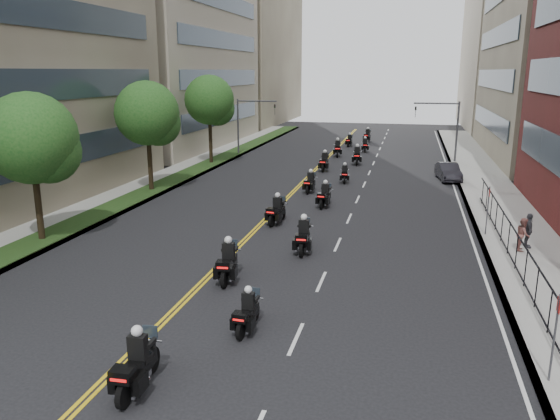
% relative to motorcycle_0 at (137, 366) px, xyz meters
% --- Properties ---
extents(ground, '(160.00, 160.00, 0.00)m').
position_rel_motorcycle_0_xyz_m(ground, '(0.31, -1.19, -0.72)').
color(ground, black).
rests_on(ground, ground).
extents(sidewalk_right, '(4.00, 90.00, 0.15)m').
position_rel_motorcycle_0_xyz_m(sidewalk_right, '(12.31, 23.81, -0.64)').
color(sidewalk_right, gray).
rests_on(sidewalk_right, ground).
extents(sidewalk_left, '(4.00, 90.00, 0.15)m').
position_rel_motorcycle_0_xyz_m(sidewalk_left, '(-11.69, 23.81, -0.64)').
color(sidewalk_left, gray).
rests_on(sidewalk_left, ground).
extents(grass_strip, '(2.00, 90.00, 0.04)m').
position_rel_motorcycle_0_xyz_m(grass_strip, '(-10.89, 23.81, -0.55)').
color(grass_strip, '#183914').
rests_on(grass_strip, sidewalk_left).
extents(building_right_far, '(15.00, 28.00, 26.00)m').
position_rel_motorcycle_0_xyz_m(building_right_far, '(21.81, 76.81, 12.28)').
color(building_right_far, '#A79E86').
rests_on(building_right_far, ground).
extents(building_left_far, '(16.00, 28.00, 26.00)m').
position_rel_motorcycle_0_xyz_m(building_left_far, '(-21.69, 76.81, 12.28)').
color(building_left_far, '#776A57').
rests_on(building_left_far, ground).
extents(iron_fence, '(0.05, 28.00, 1.50)m').
position_rel_motorcycle_0_xyz_m(iron_fence, '(11.31, 10.81, 0.18)').
color(iron_fence, black).
rests_on(iron_fence, sidewalk_right).
extents(street_trees, '(4.40, 38.40, 7.98)m').
position_rel_motorcycle_0_xyz_m(street_trees, '(-10.74, 17.42, 4.41)').
color(street_trees, '#2F2415').
rests_on(street_trees, ground).
extents(traffic_signal_right, '(4.09, 0.20, 5.60)m').
position_rel_motorcycle_0_xyz_m(traffic_signal_right, '(9.85, 40.81, 2.98)').
color(traffic_signal_right, '#3F3F44').
rests_on(traffic_signal_right, ground).
extents(traffic_signal_left, '(4.09, 0.20, 5.60)m').
position_rel_motorcycle_0_xyz_m(traffic_signal_left, '(-9.23, 40.81, 2.98)').
color(traffic_signal_left, '#3F3F44').
rests_on(traffic_signal_left, ground).
extents(motorcycle_0, '(0.59, 2.47, 1.82)m').
position_rel_motorcycle_0_xyz_m(motorcycle_0, '(0.00, 0.00, 0.00)').
color(motorcycle_0, black).
rests_on(motorcycle_0, ground).
extents(motorcycle_1, '(0.49, 2.06, 1.52)m').
position_rel_motorcycle_0_xyz_m(motorcycle_1, '(1.84, 4.01, -0.12)').
color(motorcycle_1, black).
rests_on(motorcycle_1, ground).
extents(motorcycle_2, '(0.73, 2.49, 1.84)m').
position_rel_motorcycle_0_xyz_m(motorcycle_2, '(-0.20, 8.07, 0.01)').
color(motorcycle_2, black).
rests_on(motorcycle_2, ground).
extents(motorcycle_3, '(0.66, 2.46, 1.82)m').
position_rel_motorcycle_0_xyz_m(motorcycle_3, '(2.08, 12.31, -0.00)').
color(motorcycle_3, black).
rests_on(motorcycle_3, ground).
extents(motorcycle_4, '(0.71, 2.36, 1.74)m').
position_rel_motorcycle_0_xyz_m(motorcycle_4, '(-0.32, 16.82, -0.03)').
color(motorcycle_4, black).
rests_on(motorcycle_4, ground).
extents(motorcycle_5, '(0.64, 2.29, 1.69)m').
position_rel_motorcycle_0_xyz_m(motorcycle_5, '(1.68, 21.32, -0.05)').
color(motorcycle_5, black).
rests_on(motorcycle_5, ground).
extents(motorcycle_6, '(0.56, 2.22, 1.63)m').
position_rel_motorcycle_0_xyz_m(motorcycle_6, '(0.03, 25.25, -0.07)').
color(motorcycle_6, black).
rests_on(motorcycle_6, ground).
extents(motorcycle_7, '(0.59, 2.07, 1.53)m').
position_rel_motorcycle_0_xyz_m(motorcycle_7, '(1.97, 29.28, -0.11)').
color(motorcycle_7, black).
rests_on(motorcycle_7, ground).
extents(motorcycle_8, '(0.56, 2.44, 1.80)m').
position_rel_motorcycle_0_xyz_m(motorcycle_8, '(-0.31, 33.85, -0.01)').
color(motorcycle_8, black).
rests_on(motorcycle_8, ground).
extents(motorcycle_9, '(0.66, 2.53, 1.87)m').
position_rel_motorcycle_0_xyz_m(motorcycle_9, '(2.06, 37.82, 0.02)').
color(motorcycle_9, black).
rests_on(motorcycle_9, ground).
extents(motorcycle_10, '(0.76, 2.51, 1.86)m').
position_rel_motorcycle_0_xyz_m(motorcycle_10, '(-0.30, 42.12, 0.02)').
color(motorcycle_10, black).
rests_on(motorcycle_10, ground).
extents(motorcycle_11, '(0.66, 2.18, 1.61)m').
position_rel_motorcycle_0_xyz_m(motorcycle_11, '(2.08, 46.05, -0.08)').
color(motorcycle_11, black).
rests_on(motorcycle_11, ground).
extents(motorcycle_12, '(0.56, 2.08, 1.54)m').
position_rel_motorcycle_0_xyz_m(motorcycle_12, '(0.01, 49.89, -0.11)').
color(motorcycle_12, black).
rests_on(motorcycle_12, ground).
extents(motorcycle_13, '(0.68, 2.39, 1.76)m').
position_rel_motorcycle_0_xyz_m(motorcycle_13, '(1.68, 54.38, -0.02)').
color(motorcycle_13, black).
rests_on(motorcycle_13, ground).
extents(parked_sedan, '(2.00, 4.22, 1.34)m').
position_rel_motorcycle_0_xyz_m(parked_sedan, '(9.71, 32.03, -0.05)').
color(parked_sedan, black).
rests_on(parked_sedan, ground).
extents(pedestrian_b, '(0.68, 0.82, 1.55)m').
position_rel_motorcycle_0_xyz_m(pedestrian_b, '(12.03, 14.50, 0.21)').
color(pedestrian_b, '#8F554E').
rests_on(pedestrian_b, sidewalk_right).
extents(pedestrian_c, '(0.42, 0.98, 1.67)m').
position_rel_motorcycle_0_xyz_m(pedestrian_c, '(12.35, 14.99, 0.26)').
color(pedestrian_c, '#3B3C42').
rests_on(pedestrian_c, sidewalk_right).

